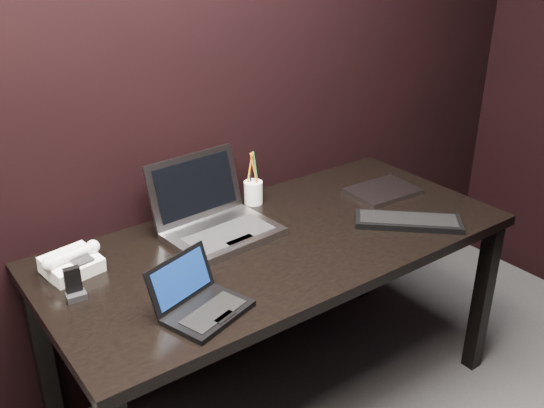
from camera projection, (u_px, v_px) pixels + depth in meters
wall_back at (141, 75)px, 2.08m from camera, size 4.00×0.00×4.00m
desk at (280, 257)px, 2.22m from camera, size 1.70×0.80×0.74m
netbook at (200, 302)px, 1.77m from camera, size 0.29×0.28×0.15m
silver_laptop at (216, 220)px, 2.20m from camera, size 0.41×0.37×0.26m
ext_keyboard at (408, 221)px, 2.28m from camera, size 0.38×0.37×0.03m
closed_laptop at (383, 191)px, 2.54m from camera, size 0.29×0.21×0.02m
desk_phone at (72, 263)px, 1.96m from camera, size 0.21×0.18×0.10m
mobile_phone at (74, 287)px, 1.83m from camera, size 0.06×0.05×0.10m
pen_cup at (253, 191)px, 2.44m from camera, size 0.10×0.10×0.22m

